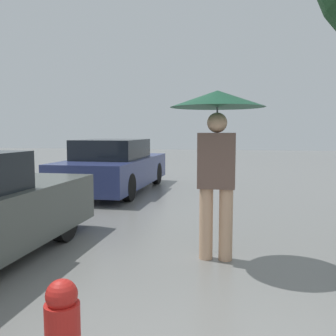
{
  "coord_description": "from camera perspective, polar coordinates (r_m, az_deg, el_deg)",
  "views": [
    {
      "loc": [
        -0.05,
        -1.32,
        1.53
      ],
      "look_at": [
        -0.91,
        3.06,
        1.09
      ],
      "focal_mm": 40.0,
      "sensor_mm": 36.0,
      "label": 1
    }
  ],
  "objects": [
    {
      "name": "pedestrian",
      "position": [
        4.39,
        7.49,
        6.07
      ],
      "size": [
        1.1,
        1.1,
        2.0
      ],
      "color": "tan",
      "rests_on": "ground_plane"
    },
    {
      "name": "parked_car_farthest",
      "position": [
        9.72,
        -8.12,
        0.18
      ],
      "size": [
        1.74,
        4.48,
        1.32
      ],
      "color": "navy",
      "rests_on": "ground_plane"
    },
    {
      "name": "fire_hydrant",
      "position": [
        2.53,
        -15.75,
        -22.99
      ],
      "size": [
        0.21,
        0.21,
        0.65
      ],
      "color": "#B21E19",
      "rests_on": "ground_plane"
    }
  ]
}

